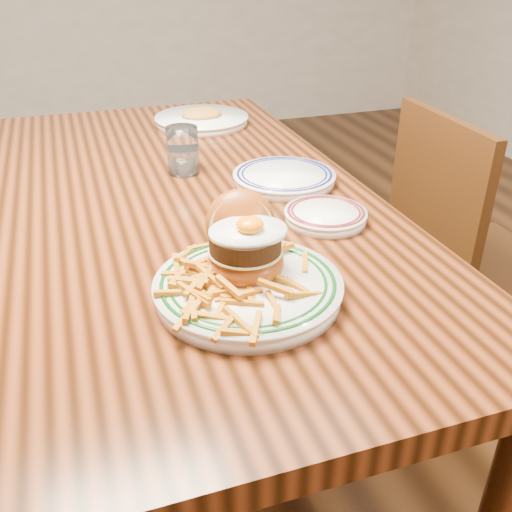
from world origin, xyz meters
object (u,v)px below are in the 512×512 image
object	(u,v)px
side_plate	(326,215)
table	(183,229)
main_plate	(247,270)
chair_right	(461,254)

from	to	relation	value
side_plate	table	bearing A→B (deg)	142.44
main_plate	side_plate	xyz separation A→B (m)	(0.23, 0.20, -0.03)
chair_right	main_plate	distance (m)	0.93
table	main_plate	world-z (taller)	main_plate
side_plate	chair_right	bearing A→B (deg)	26.18
main_plate	table	bearing A→B (deg)	103.98
chair_right	side_plate	xyz separation A→B (m)	(-0.54, -0.21, 0.30)
table	side_plate	xyz separation A→B (m)	(0.25, -0.24, 0.10)
main_plate	side_plate	bearing A→B (deg)	52.10
chair_right	main_plate	size ratio (longest dim) A/B	2.71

